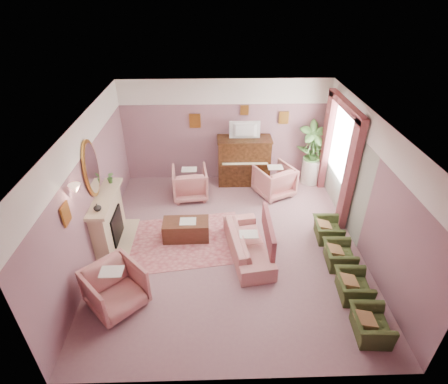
{
  "coord_description": "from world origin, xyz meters",
  "views": [
    {
      "loc": [
        -0.29,
        -5.86,
        5.0
      ],
      "look_at": [
        -0.11,
        0.4,
        1.09
      ],
      "focal_mm": 28.0,
      "sensor_mm": 36.0,
      "label": 1
    }
  ],
  "objects_px": {
    "olive_chair_d": "(328,227)",
    "side_table": "(311,171)",
    "sofa": "(248,240)",
    "olive_chair_a": "(371,322)",
    "piano": "(244,161)",
    "floral_armchair_right": "(274,179)",
    "olive_chair_b": "(353,283)",
    "television": "(245,129)",
    "olive_chair_c": "(339,252)",
    "coffee_table": "(186,230)",
    "floral_armchair_left": "(190,181)",
    "floral_armchair_front": "(115,286)"
  },
  "relations": [
    {
      "from": "olive_chair_d",
      "to": "side_table",
      "type": "distance_m",
      "value": 2.5
    },
    {
      "from": "sofa",
      "to": "olive_chair_a",
      "type": "distance_m",
      "value": 2.68
    },
    {
      "from": "piano",
      "to": "olive_chair_d",
      "type": "relative_size",
      "value": 2.06
    },
    {
      "from": "floral_armchair_right",
      "to": "olive_chair_b",
      "type": "distance_m",
      "value": 3.63
    },
    {
      "from": "olive_chair_a",
      "to": "olive_chair_b",
      "type": "bearing_deg",
      "value": 90.0
    },
    {
      "from": "television",
      "to": "sofa",
      "type": "xyz_separation_m",
      "value": [
        -0.13,
        -2.95,
        -1.23
      ]
    },
    {
      "from": "piano",
      "to": "television",
      "type": "bearing_deg",
      "value": -90.0
    },
    {
      "from": "olive_chair_c",
      "to": "olive_chair_d",
      "type": "relative_size",
      "value": 1.0
    },
    {
      "from": "piano",
      "to": "olive_chair_b",
      "type": "bearing_deg",
      "value": -68.24
    },
    {
      "from": "piano",
      "to": "side_table",
      "type": "distance_m",
      "value": 1.91
    },
    {
      "from": "olive_chair_c",
      "to": "floral_armchair_right",
      "type": "bearing_deg",
      "value": 108.64
    },
    {
      "from": "side_table",
      "to": "sofa",
      "type": "bearing_deg",
      "value": -124.22
    },
    {
      "from": "television",
      "to": "coffee_table",
      "type": "height_order",
      "value": "television"
    },
    {
      "from": "olive_chair_b",
      "to": "side_table",
      "type": "xyz_separation_m",
      "value": [
        0.22,
        4.13,
        0.06
      ]
    },
    {
      "from": "television",
      "to": "olive_chair_c",
      "type": "bearing_deg",
      "value": -63.23
    },
    {
      "from": "olive_chair_c",
      "to": "side_table",
      "type": "xyz_separation_m",
      "value": [
        0.22,
        3.31,
        0.06
      ]
    },
    {
      "from": "piano",
      "to": "olive_chair_a",
      "type": "height_order",
      "value": "piano"
    },
    {
      "from": "sofa",
      "to": "side_table",
      "type": "xyz_separation_m",
      "value": [
        2.01,
        2.96,
        -0.02
      ]
    },
    {
      "from": "piano",
      "to": "floral_armchair_left",
      "type": "xyz_separation_m",
      "value": [
        -1.45,
        -0.71,
        -0.2
      ]
    },
    {
      "from": "olive_chair_b",
      "to": "olive_chair_c",
      "type": "distance_m",
      "value": 0.82
    },
    {
      "from": "floral_armchair_front",
      "to": "floral_armchair_right",
      "type": "bearing_deg",
      "value": 47.58
    },
    {
      "from": "olive_chair_b",
      "to": "sofa",
      "type": "bearing_deg",
      "value": 146.86
    },
    {
      "from": "olive_chair_b",
      "to": "side_table",
      "type": "bearing_deg",
      "value": 86.93
    },
    {
      "from": "sofa",
      "to": "olive_chair_d",
      "type": "xyz_separation_m",
      "value": [
        1.79,
        0.47,
        -0.08
      ]
    },
    {
      "from": "floral_armchair_left",
      "to": "olive_chair_c",
      "type": "bearing_deg",
      "value": -40.23
    },
    {
      "from": "sofa",
      "to": "olive_chair_c",
      "type": "distance_m",
      "value": 1.83
    },
    {
      "from": "floral_armchair_right",
      "to": "sofa",
      "type": "bearing_deg",
      "value": -110.67
    },
    {
      "from": "television",
      "to": "sofa",
      "type": "distance_m",
      "value": 3.2
    },
    {
      "from": "television",
      "to": "side_table",
      "type": "height_order",
      "value": "television"
    },
    {
      "from": "television",
      "to": "floral_armchair_left",
      "type": "distance_m",
      "value": 1.96
    },
    {
      "from": "piano",
      "to": "coffee_table",
      "type": "xyz_separation_m",
      "value": [
        -1.45,
        -2.44,
        -0.43
      ]
    },
    {
      "from": "television",
      "to": "piano",
      "type": "bearing_deg",
      "value": 90.0
    },
    {
      "from": "piano",
      "to": "olive_chair_d",
      "type": "height_order",
      "value": "piano"
    },
    {
      "from": "floral_armchair_left",
      "to": "olive_chair_a",
      "type": "distance_m",
      "value": 5.29
    },
    {
      "from": "olive_chair_c",
      "to": "olive_chair_d",
      "type": "xyz_separation_m",
      "value": [
        0.0,
        0.82,
        0.0
      ]
    },
    {
      "from": "piano",
      "to": "olive_chair_b",
      "type": "xyz_separation_m",
      "value": [
        1.66,
        -4.17,
        -0.36
      ]
    },
    {
      "from": "floral_armchair_front",
      "to": "sofa",
      "type": "bearing_deg",
      "value": 27.71
    },
    {
      "from": "olive_chair_a",
      "to": "olive_chair_b",
      "type": "height_order",
      "value": "same"
    },
    {
      "from": "floral_armchair_front",
      "to": "olive_chair_a",
      "type": "xyz_separation_m",
      "value": [
        4.2,
        -0.72,
        -0.16
      ]
    },
    {
      "from": "piano",
      "to": "olive_chair_c",
      "type": "xyz_separation_m",
      "value": [
        1.66,
        -3.35,
        -0.36
      ]
    },
    {
      "from": "floral_armchair_right",
      "to": "side_table",
      "type": "xyz_separation_m",
      "value": [
        1.13,
        0.62,
        -0.1
      ]
    },
    {
      "from": "television",
      "to": "floral_armchair_front",
      "type": "bearing_deg",
      "value": -121.08
    },
    {
      "from": "sofa",
      "to": "olive_chair_b",
      "type": "relative_size",
      "value": 2.69
    },
    {
      "from": "television",
      "to": "olive_chair_a",
      "type": "distance_m",
      "value": 5.37
    },
    {
      "from": "television",
      "to": "olive_chair_c",
      "type": "relative_size",
      "value": 1.18
    },
    {
      "from": "floral_armchair_right",
      "to": "olive_chair_c",
      "type": "distance_m",
      "value": 2.84
    },
    {
      "from": "floral_armchair_front",
      "to": "side_table",
      "type": "xyz_separation_m",
      "value": [
        4.43,
        4.23,
        -0.1
      ]
    },
    {
      "from": "coffee_table",
      "to": "floral_armchair_right",
      "type": "distance_m",
      "value": 2.84
    },
    {
      "from": "floral_armchair_front",
      "to": "television",
      "type": "bearing_deg",
      "value": 58.92
    },
    {
      "from": "coffee_table",
      "to": "olive_chair_a",
      "type": "distance_m",
      "value": 4.02
    }
  ]
}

